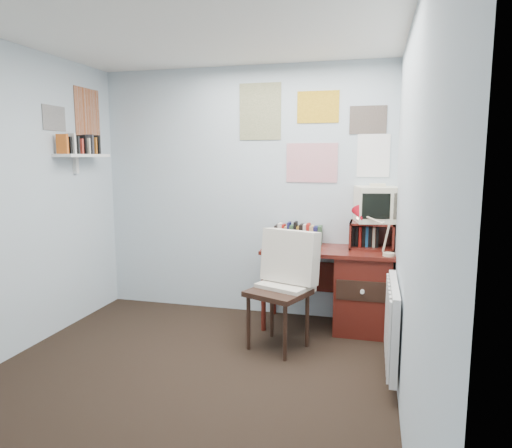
{
  "coord_description": "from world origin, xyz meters",
  "views": [
    {
      "loc": [
        1.29,
        -2.73,
        1.61
      ],
      "look_at": [
        0.32,
        1.03,
        1.03
      ],
      "focal_mm": 32.0,
      "sensor_mm": 36.0,
      "label": 1
    }
  ],
  "objects": [
    {
      "name": "desk",
      "position": [
        1.17,
        1.48,
        0.41
      ],
      "size": [
        1.2,
        0.55,
        0.76
      ],
      "color": "#571B14",
      "rests_on": "ground"
    },
    {
      "name": "posters_back",
      "position": [
        0.7,
        1.74,
        1.85
      ],
      "size": [
        1.2,
        0.01,
        0.9
      ],
      "primitive_type": "cube",
      "color": "white",
      "rests_on": "back_wall"
    },
    {
      "name": "desk_lamp",
      "position": [
        1.44,
        1.29,
        0.94
      ],
      "size": [
        0.29,
        0.26,
        0.37
      ],
      "primitive_type": "cube",
      "rotation": [
        0.0,
        0.0,
        -0.16
      ],
      "color": "red",
      "rests_on": "desk"
    },
    {
      "name": "back_wall",
      "position": [
        0.0,
        1.75,
        1.25
      ],
      "size": [
        3.0,
        0.02,
        2.5
      ],
      "primitive_type": "cube",
      "color": "#B2C0CB",
      "rests_on": "ground"
    },
    {
      "name": "book_row",
      "position": [
        0.66,
        1.66,
        0.87
      ],
      "size": [
        0.6,
        0.14,
        0.22
      ],
      "primitive_type": "cube",
      "color": "#571B14",
      "rests_on": "desk"
    },
    {
      "name": "radiator",
      "position": [
        1.46,
        0.55,
        0.42
      ],
      "size": [
        0.09,
        0.8,
        0.6
      ],
      "primitive_type": "cube",
      "color": "white",
      "rests_on": "right_wall"
    },
    {
      "name": "ground",
      "position": [
        0.0,
        0.0,
        0.0
      ],
      "size": [
        3.5,
        3.5,
        0.0
      ],
      "primitive_type": "plane",
      "color": "black",
      "rests_on": "ground"
    },
    {
      "name": "desk_chair",
      "position": [
        0.55,
        0.89,
        0.48
      ],
      "size": [
        0.64,
        0.62,
        0.97
      ],
      "primitive_type": "cube",
      "rotation": [
        0.0,
        0.0,
        -0.39
      ],
      "color": "black",
      "rests_on": "ground"
    },
    {
      "name": "wall_shelf",
      "position": [
        -1.4,
        1.1,
        1.62
      ],
      "size": [
        0.2,
        0.62,
        0.24
      ],
      "primitive_type": "cube",
      "color": "white",
      "rests_on": "left_wall"
    },
    {
      "name": "posters_left",
      "position": [
        -1.49,
        1.1,
        2.0
      ],
      "size": [
        0.01,
        0.7,
        0.6
      ],
      "primitive_type": "cube",
      "color": "white",
      "rests_on": "left_wall"
    },
    {
      "name": "ceiling",
      "position": [
        0.0,
        0.0,
        2.5
      ],
      "size": [
        3.0,
        3.5,
        0.02
      ],
      "primitive_type": "cube",
      "color": "white",
      "rests_on": "back_wall"
    },
    {
      "name": "tv_riser",
      "position": [
        1.29,
        1.59,
        0.89
      ],
      "size": [
        0.4,
        0.3,
        0.25
      ],
      "primitive_type": "cube",
      "color": "#571B14",
      "rests_on": "desk"
    },
    {
      "name": "crt_tv",
      "position": [
        1.33,
        1.61,
        1.19
      ],
      "size": [
        0.44,
        0.42,
        0.36
      ],
      "primitive_type": "cube",
      "rotation": [
        0.0,
        0.0,
        0.21
      ],
      "color": "beige",
      "rests_on": "tv_riser"
    },
    {
      "name": "right_wall",
      "position": [
        1.5,
        0.0,
        1.25
      ],
      "size": [
        0.02,
        3.5,
        2.5
      ],
      "primitive_type": "cube",
      "color": "#B2C0CB",
      "rests_on": "ground"
    }
  ]
}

